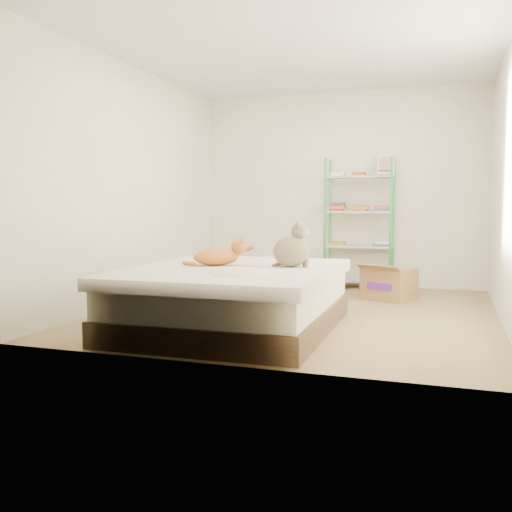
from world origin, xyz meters
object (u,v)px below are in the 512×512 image
at_px(bed, 234,298).
at_px(cardboard_box, 389,284).
at_px(grey_cat, 291,245).
at_px(white_bin, 277,271).
at_px(shelf_unit, 360,222).
at_px(orange_cat, 216,255).

bearing_deg(bed, cardboard_box, 59.90).
height_order(grey_cat, white_bin, grey_cat).
distance_m(shelf_unit, white_bin, 1.27).
relative_size(grey_cat, white_bin, 0.96).
bearing_deg(grey_cat, white_bin, -1.08).
distance_m(bed, cardboard_box, 2.32).
bearing_deg(white_bin, orange_cat, -85.52).
relative_size(bed, cardboard_box, 3.20).
height_order(orange_cat, shelf_unit, shelf_unit).
bearing_deg(cardboard_box, orange_cat, -99.96).
relative_size(bed, shelf_unit, 1.24).
xyz_separation_m(shelf_unit, white_bin, (-1.08, -0.15, -0.66)).
bearing_deg(bed, grey_cat, 20.16).
height_order(shelf_unit, white_bin, shelf_unit).
bearing_deg(white_bin, shelf_unit, 7.67).
bearing_deg(orange_cat, white_bin, 67.96).
bearing_deg(cardboard_box, grey_cat, -85.07).
relative_size(orange_cat, grey_cat, 1.24).
distance_m(cardboard_box, white_bin, 1.70).
bearing_deg(shelf_unit, white_bin, -172.33).
xyz_separation_m(bed, cardboard_box, (1.14, 2.02, -0.09)).
bearing_deg(bed, white_bin, 97.87).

